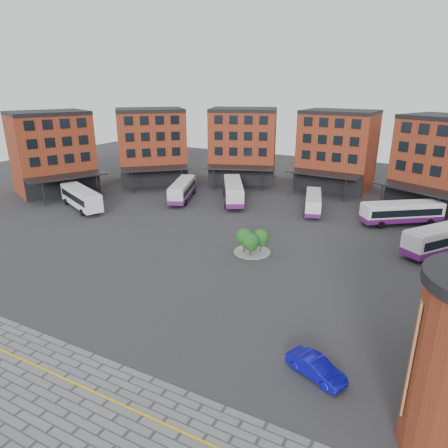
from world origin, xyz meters
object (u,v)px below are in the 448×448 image
at_px(bus_b, 182,190).
at_px(bus_c, 233,191).
at_px(tree_island, 252,240).
at_px(bus_a, 81,197).
at_px(bus_d, 313,202).
at_px(bus_e, 402,212).
at_px(bus_f, 446,238).
at_px(blue_car, 316,368).

xyz_separation_m(bus_b, bus_c, (8.50, 2.78, 0.15)).
height_order(tree_island, bus_a, bus_a).
xyz_separation_m(tree_island, bus_d, (1.82, 19.79, -0.16)).
bearing_deg(bus_b, tree_island, -59.50).
relative_size(bus_a, bus_c, 0.96).
height_order(bus_e, bus_f, bus_f).
height_order(tree_island, bus_c, bus_c).
relative_size(bus_a, bus_b, 1.01).
relative_size(bus_b, blue_car, 2.69).
distance_m(bus_e, blue_car, 37.08).
distance_m(bus_a, blue_car, 49.25).
height_order(bus_e, blue_car, bus_e).
bearing_deg(bus_c, bus_a, -172.48).
distance_m(bus_d, bus_f, 20.53).
distance_m(bus_a, bus_f, 52.66).
bearing_deg(bus_e, bus_c, -124.42).
relative_size(bus_c, bus_e, 1.12).
distance_m(bus_a, bus_b, 16.73).
height_order(tree_island, bus_b, bus_b).
bearing_deg(bus_d, tree_island, -110.41).
relative_size(bus_e, blue_car, 2.52).
distance_m(bus_a, bus_c, 24.97).
relative_size(tree_island, blue_car, 1.01).
distance_m(bus_c, bus_e, 26.57).
xyz_separation_m(bus_c, bus_f, (32.12, -7.96, -0.05)).
xyz_separation_m(bus_a, blue_car, (44.33, -21.41, -1.26)).
relative_size(bus_c, bus_d, 1.19).
height_order(tree_island, bus_f, bus_f).
distance_m(tree_island, blue_car, 21.41).
bearing_deg(blue_car, bus_d, 39.26).
xyz_separation_m(bus_b, bus_f, (40.62, -5.18, 0.09)).
bearing_deg(bus_a, bus_d, -40.40).
bearing_deg(bus_d, bus_f, -40.80).
xyz_separation_m(bus_e, bus_f, (5.56, -8.69, 0.08)).
bearing_deg(bus_f, bus_d, -169.33).
bearing_deg(bus_f, bus_c, -157.60).
bearing_deg(tree_island, blue_car, -54.39).
bearing_deg(blue_car, tree_island, 58.91).
height_order(tree_island, bus_d, tree_island).
bearing_deg(bus_b, bus_f, -28.36).
bearing_deg(bus_d, bus_a, -170.08).
height_order(bus_d, bus_f, bus_f).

